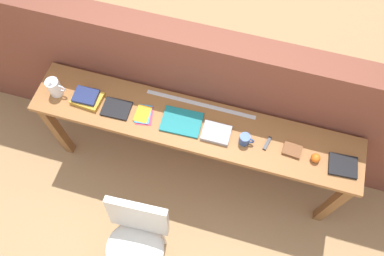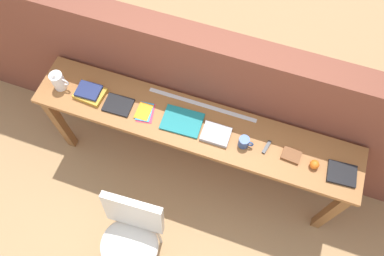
{
  "view_description": "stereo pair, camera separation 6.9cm",
  "coord_description": "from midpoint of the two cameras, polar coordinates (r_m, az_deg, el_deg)",
  "views": [
    {
      "loc": [
        0.33,
        -0.93,
        3.34
      ],
      "look_at": [
        0.0,
        0.25,
        0.9
      ],
      "focal_mm": 35.0,
      "sensor_mm": 36.0,
      "label": 1
    },
    {
      "loc": [
        0.4,
        -0.9,
        3.34
      ],
      "look_at": [
        0.0,
        0.25,
        0.9
      ],
      "focal_mm": 35.0,
      "sensor_mm": 36.0,
      "label": 2
    }
  ],
  "objects": [
    {
      "name": "multitool_folded",
      "position": [
        2.74,
        12.0,
        -2.88
      ],
      "size": [
        0.05,
        0.11,
        0.02
      ],
      "primitive_type": "cube",
      "rotation": [
        0.0,
        0.0,
        -0.23
      ],
      "color": "black",
      "rests_on": "sideboard"
    },
    {
      "name": "ground_plane",
      "position": [
        3.48,
        -0.79,
        -10.18
      ],
      "size": [
        40.0,
        40.0,
        0.0
      ],
      "primitive_type": "plane",
      "color": "tan"
    },
    {
      "name": "sports_ball_small",
      "position": [
        2.74,
        18.85,
        -5.3
      ],
      "size": [
        0.07,
        0.07,
        0.07
      ],
      "primitive_type": "sphere",
      "color": "orange",
      "rests_on": "sideboard"
    },
    {
      "name": "book_stack_leftmost",
      "position": [
        2.96,
        -14.69,
        5.23
      ],
      "size": [
        0.23,
        0.18,
        0.06
      ],
      "color": "gold",
      "rests_on": "sideboard"
    },
    {
      "name": "book_grey_hardcover",
      "position": [
        2.72,
        4.4,
        -0.96
      ],
      "size": [
        0.21,
        0.16,
        0.03
      ],
      "primitive_type": "cube",
      "rotation": [
        0.0,
        0.0,
        0.01
      ],
      "color": "#9E9EA3",
      "rests_on": "sideboard"
    },
    {
      "name": "book_repair_rightmost",
      "position": [
        2.81,
        22.52,
        -6.46
      ],
      "size": [
        0.21,
        0.18,
        0.02
      ],
      "primitive_type": "cube",
      "rotation": [
        0.0,
        0.0,
        0.07
      ],
      "color": "black",
      "rests_on": "sideboard"
    },
    {
      "name": "ruler_metal_back_edge",
      "position": [
        2.84,
        2.25,
        3.53
      ],
      "size": [
        0.85,
        0.03,
        0.0
      ],
      "primitive_type": "cube",
      "color": "silver",
      "rests_on": "sideboard"
    },
    {
      "name": "magazine_cycling",
      "position": [
        2.88,
        -10.5,
        3.46
      ],
      "size": [
        0.22,
        0.17,
        0.02
      ],
      "primitive_type": "cube",
      "rotation": [
        0.0,
        0.0,
        0.03
      ],
      "color": "black",
      "rests_on": "sideboard"
    },
    {
      "name": "pamphlet_pile_colourful",
      "position": [
        2.82,
        -6.54,
        2.42
      ],
      "size": [
        0.15,
        0.19,
        0.01
      ],
      "color": "#E5334C",
      "rests_on": "sideboard"
    },
    {
      "name": "brick_wall_back",
      "position": [
        3.06,
        3.05,
        4.69
      ],
      "size": [
        6.0,
        0.2,
        1.45
      ],
      "primitive_type": "cube",
      "color": "brown",
      "rests_on": "ground"
    },
    {
      "name": "sideboard",
      "position": [
        2.89,
        1.01,
        -0.6
      ],
      "size": [
        2.5,
        0.44,
        0.88
      ],
      "color": "#996033",
      "rests_on": "ground"
    },
    {
      "name": "book_open_centre",
      "position": [
        2.77,
        -0.8,
        1.02
      ],
      "size": [
        0.3,
        0.22,
        0.02
      ],
      "primitive_type": "cube",
      "rotation": [
        0.0,
        0.0,
        0.04
      ],
      "color": "#19757A",
      "rests_on": "sideboard"
    },
    {
      "name": "leather_journal_brown",
      "position": [
        2.75,
        15.58,
        -4.05
      ],
      "size": [
        0.14,
        0.11,
        0.02
      ],
      "primitive_type": "cube",
      "rotation": [
        0.0,
        0.0,
        -0.08
      ],
      "color": "brown",
      "rests_on": "sideboard"
    },
    {
      "name": "mug",
      "position": [
        2.68,
        8.68,
        -2.16
      ],
      "size": [
        0.11,
        0.08,
        0.09
      ],
      "color": "#2D4C8C",
      "rests_on": "sideboard"
    },
    {
      "name": "pitcher_white",
      "position": [
        3.03,
        -19.07,
        6.78
      ],
      "size": [
        0.14,
        0.1,
        0.18
      ],
      "color": "white",
      "rests_on": "sideboard"
    },
    {
      "name": "chair_white_moulded",
      "position": [
        2.89,
        -8.58,
        -15.79
      ],
      "size": [
        0.46,
        0.48,
        0.89
      ],
      "color": "silver",
      "rests_on": "ground"
    }
  ]
}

